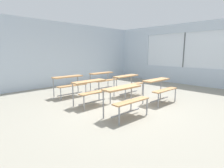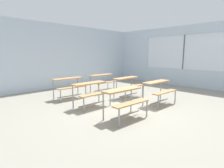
% 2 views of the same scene
% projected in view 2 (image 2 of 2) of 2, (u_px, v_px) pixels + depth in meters
% --- Properties ---
extents(ground, '(10.00, 9.00, 0.05)m').
position_uv_depth(ground, '(125.00, 109.00, 5.22)').
color(ground, gray).
extents(wall_back, '(10.00, 0.12, 3.00)m').
position_uv_depth(wall_back, '(53.00, 56.00, 8.12)').
color(wall_back, silver).
rests_on(wall_back, ground).
extents(wall_right, '(0.12, 9.00, 3.00)m').
position_uv_depth(wall_right, '(197.00, 57.00, 8.34)').
color(wall_right, silver).
rests_on(wall_right, ground).
extents(desk_bench_r0c0, '(1.13, 0.64, 0.74)m').
position_uv_depth(desk_bench_r0c0, '(125.00, 97.00, 4.32)').
color(desk_bench_r0c0, tan).
rests_on(desk_bench_r0c0, ground).
extents(desk_bench_r0c1, '(1.12, 0.63, 0.74)m').
position_uv_depth(desk_bench_r0c1, '(159.00, 87.00, 5.56)').
color(desk_bench_r0c1, tan).
rests_on(desk_bench_r0c1, ground).
extents(desk_bench_r1c0, '(1.10, 0.60, 0.74)m').
position_uv_depth(desk_bench_r1c0, '(91.00, 89.00, 5.29)').
color(desk_bench_r1c0, tan).
rests_on(desk_bench_r1c0, ground).
extents(desk_bench_r1c1, '(1.10, 0.59, 0.74)m').
position_uv_depth(desk_bench_r1c1, '(128.00, 82.00, 6.49)').
color(desk_bench_r1c1, tan).
rests_on(desk_bench_r1c1, ground).
extents(desk_bench_r2c0, '(1.12, 0.63, 0.74)m').
position_uv_depth(desk_bench_r2c0, '(69.00, 83.00, 6.32)').
color(desk_bench_r2c0, tan).
rests_on(desk_bench_r2c0, ground).
extents(desk_bench_r2c1, '(1.11, 0.61, 0.74)m').
position_uv_depth(desk_bench_r2c1, '(103.00, 79.00, 7.43)').
color(desk_bench_r2c1, tan).
rests_on(desk_bench_r2c1, ground).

